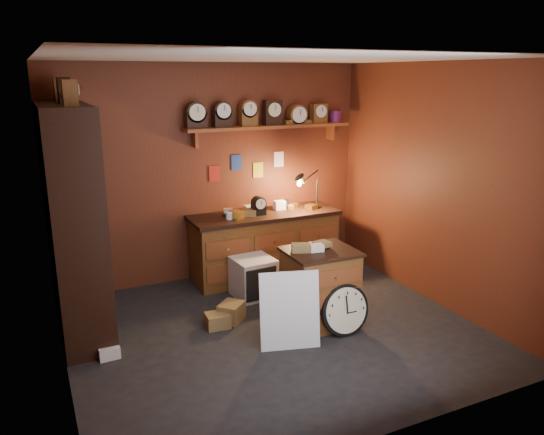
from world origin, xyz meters
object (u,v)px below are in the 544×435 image
Objects in this scene: workbench at (265,241)px; shelving_unit at (69,211)px; low_cabinet at (320,285)px; big_round_clock at (345,310)px.

shelving_unit is at bearing -168.13° from workbench.
workbench is 1.51m from low_cabinet.
shelving_unit is at bearing 151.34° from big_round_clock.
low_cabinet is at bearing 110.01° from big_round_clock.
shelving_unit is 4.82× the size of big_round_clock.
low_cabinet is at bearing -23.70° from shelving_unit.
workbench reaches higher than low_cabinet.
big_round_clock is (0.06, -1.81, -0.21)m from workbench.
workbench is at bearing 91.89° from big_round_clock.
big_round_clock is at bearing -28.66° from shelving_unit.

